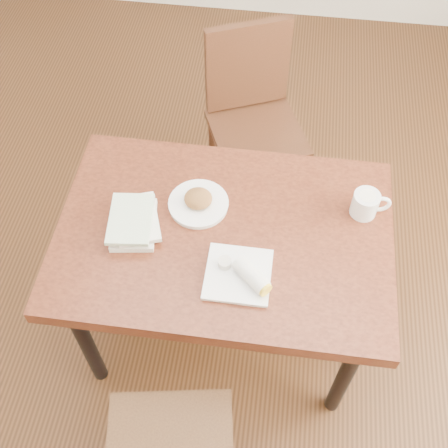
# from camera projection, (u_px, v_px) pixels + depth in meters

# --- Properties ---
(ground) EXTENTS (4.00, 5.00, 0.01)m
(ground) POSITION_uv_depth(u_px,v_px,m) (224.00, 324.00, 2.64)
(ground) COLOR #472814
(ground) RESTS_ON ground
(room_walls) EXTENTS (4.02, 5.02, 2.80)m
(room_walls) POSITION_uv_depth(u_px,v_px,m) (224.00, 17.00, 1.31)
(room_walls) COLOR silver
(room_walls) RESTS_ON ground
(table) EXTENTS (1.22, 0.83, 0.75)m
(table) POSITION_uv_depth(u_px,v_px,m) (224.00, 245.00, 2.09)
(table) COLOR maroon
(table) RESTS_ON ground
(chair_far) EXTENTS (0.55, 0.55, 0.95)m
(chair_far) POSITION_uv_depth(u_px,v_px,m) (253.00, 111.00, 2.69)
(chair_far) COLOR #401F12
(chair_far) RESTS_ON ground
(plate_scone) EXTENTS (0.23, 0.23, 0.07)m
(plate_scone) POSITION_uv_depth(u_px,v_px,m) (198.00, 202.00, 2.08)
(plate_scone) COLOR white
(plate_scone) RESTS_ON table
(coffee_mug) EXTENTS (0.14, 0.10, 0.10)m
(coffee_mug) POSITION_uv_depth(u_px,v_px,m) (366.00, 204.00, 2.04)
(coffee_mug) COLOR white
(coffee_mug) RESTS_ON table
(plate_burrito) EXTENTS (0.23, 0.22, 0.07)m
(plate_burrito) POSITION_uv_depth(u_px,v_px,m) (242.00, 275.00, 1.90)
(plate_burrito) COLOR white
(plate_burrito) RESTS_ON table
(book_stack) EXTENTS (0.22, 0.26, 0.06)m
(book_stack) POSITION_uv_depth(u_px,v_px,m) (134.00, 221.00, 2.02)
(book_stack) COLOR white
(book_stack) RESTS_ON table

